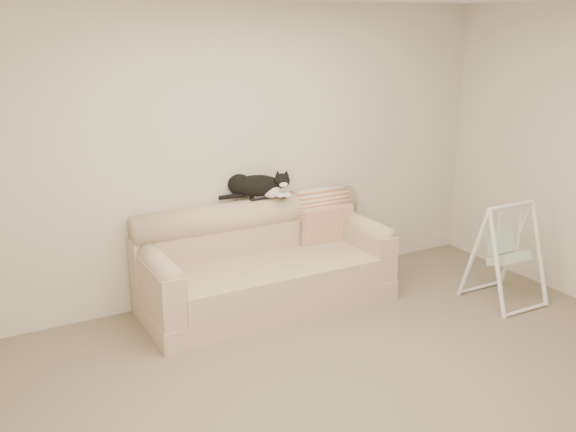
% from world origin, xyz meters
% --- Properties ---
extents(ground_plane, '(5.00, 5.00, 0.00)m').
position_xyz_m(ground_plane, '(0.00, 0.00, 0.00)').
color(ground_plane, '#6F6250').
rests_on(ground_plane, ground).
extents(room_shell, '(5.04, 4.04, 2.60)m').
position_xyz_m(room_shell, '(0.00, 0.00, 1.53)').
color(room_shell, beige).
rests_on(room_shell, ground).
extents(sofa, '(2.20, 0.93, 0.90)m').
position_xyz_m(sofa, '(-0.05, 1.62, 0.35)').
color(sofa, tan).
rests_on(sofa, ground).
extents(remote_a, '(0.18, 0.06, 0.03)m').
position_xyz_m(remote_a, '(0.03, 1.85, 0.91)').
color(remote_a, black).
rests_on(remote_a, sofa).
extents(remote_b, '(0.17, 0.12, 0.02)m').
position_xyz_m(remote_b, '(0.22, 1.83, 0.91)').
color(remote_b, black).
rests_on(remote_b, sofa).
extents(tuxedo_cat, '(0.64, 0.44, 0.26)m').
position_xyz_m(tuxedo_cat, '(0.03, 1.88, 1.02)').
color(tuxedo_cat, black).
rests_on(tuxedo_cat, sofa).
extents(throw_blanket, '(0.53, 0.38, 0.58)m').
position_xyz_m(throw_blanket, '(0.67, 1.84, 0.72)').
color(throw_blanket, '#CE612F').
rests_on(throw_blanket, sofa).
extents(baby_swing, '(0.56, 0.60, 0.92)m').
position_xyz_m(baby_swing, '(1.87, 0.62, 0.46)').
color(baby_swing, white).
rests_on(baby_swing, ground).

